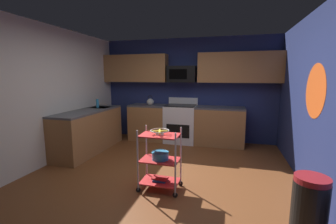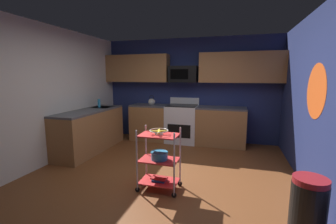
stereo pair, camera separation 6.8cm
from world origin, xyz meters
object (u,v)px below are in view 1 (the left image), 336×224
at_px(mixing_bowl_large, 160,155).
at_px(rolling_cart, 160,160).
at_px(microwave, 182,74).
at_px(book_stack, 160,179).
at_px(oven_range, 181,123).
at_px(trash_can, 309,207).
at_px(kettle, 150,102).
at_px(fruit_bowl, 160,131).
at_px(dish_soap_bottle, 98,103).

bearing_deg(mixing_bowl_large, rolling_cart, -180.00).
relative_size(microwave, book_stack, 2.90).
xyz_separation_m(oven_range, microwave, (-0.00, 0.10, 1.22)).
height_order(oven_range, trash_can, oven_range).
height_order(kettle, trash_can, kettle).
bearing_deg(microwave, mixing_bowl_large, -84.85).
bearing_deg(rolling_cart, trash_can, -17.47).
height_order(microwave, rolling_cart, microwave).
xyz_separation_m(mixing_bowl_large, kettle, (-1.04, 2.49, 0.48)).
xyz_separation_m(microwave, fruit_bowl, (0.23, -2.60, -0.82)).
height_order(mixing_bowl_large, kettle, kettle).
bearing_deg(book_stack, rolling_cart, 0.00).
distance_m(oven_range, kettle, 0.96).
relative_size(microwave, kettle, 2.65).
distance_m(microwave, dish_soap_bottle, 2.16).
distance_m(mixing_bowl_large, book_stack, 0.36).
distance_m(rolling_cart, book_stack, 0.30).
relative_size(rolling_cart, book_stack, 3.79).
height_order(microwave, kettle, microwave).
xyz_separation_m(book_stack, trash_can, (1.78, -0.56, 0.17)).
bearing_deg(mixing_bowl_large, book_stack, -180.00).
distance_m(mixing_bowl_large, dish_soap_bottle, 2.68).
relative_size(oven_range, mixing_bowl_large, 4.37).
bearing_deg(book_stack, dish_soap_bottle, 141.08).
bearing_deg(dish_soap_bottle, mixing_bowl_large, -38.84).
bearing_deg(kettle, rolling_cart, -67.45).
bearing_deg(book_stack, fruit_bowl, 90.00).
bearing_deg(microwave, dish_soap_bottle, -152.39).
height_order(fruit_bowl, kettle, kettle).
xyz_separation_m(mixing_bowl_large, book_stack, (-0.01, -0.00, -0.36)).
bearing_deg(oven_range, trash_can, -56.71).
bearing_deg(fruit_bowl, trash_can, -17.47).
xyz_separation_m(oven_range, book_stack, (0.23, -2.49, -0.32)).
relative_size(rolling_cart, kettle, 3.47).
height_order(rolling_cart, fruit_bowl, rolling_cart).
distance_m(microwave, rolling_cart, 2.89).
distance_m(microwave, book_stack, 3.03).
relative_size(kettle, dish_soap_bottle, 1.32).
distance_m(oven_range, mixing_bowl_large, 2.50).
xyz_separation_m(rolling_cart, dish_soap_bottle, (-2.04, 1.65, 0.57)).
xyz_separation_m(microwave, dish_soap_bottle, (-1.81, -0.95, -0.68)).
bearing_deg(kettle, dish_soap_bottle, -140.20).
relative_size(dish_soap_bottle, trash_can, 0.30).
relative_size(book_stack, trash_can, 0.37).
bearing_deg(oven_range, rolling_cart, -84.78).
relative_size(oven_range, rolling_cart, 1.20).
bearing_deg(dish_soap_bottle, microwave, 27.61).
height_order(book_stack, dish_soap_bottle, dish_soap_bottle).
height_order(oven_range, mixing_bowl_large, oven_range).
distance_m(kettle, dish_soap_bottle, 1.31).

